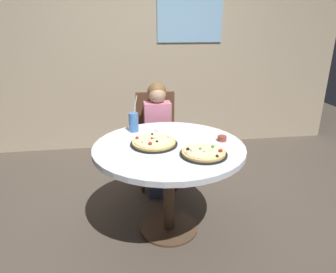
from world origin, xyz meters
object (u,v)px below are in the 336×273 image
pizza_veggie (203,153)px  soda_cup (134,122)px  pizza_cheese (154,143)px  plate_small (165,129)px  diner_child (158,144)px  dining_table (169,158)px  chair_wooden (157,133)px  sauce_bowl (222,138)px

pizza_veggie → soda_cup: bearing=128.8°
pizza_cheese → plate_small: pizza_cheese is taller
diner_child → pizza_cheese: (-0.11, -0.66, 0.28)m
diner_child → soda_cup: size_ratio=3.53×
pizza_veggie → dining_table: bearing=134.0°
plate_small → soda_cup: bearing=-179.3°
diner_child → soda_cup: bearing=-125.9°
pizza_veggie → pizza_cheese: same height
chair_wooden → plate_small: size_ratio=5.28×
chair_wooden → soda_cup: bearing=-115.4°
chair_wooden → pizza_veggie: chair_wooden is taller
dining_table → pizza_veggie: 0.32m
chair_wooden → pizza_veggie: (0.21, -1.09, 0.24)m
chair_wooden → pizza_cheese: size_ratio=2.66×
soda_cup → sauce_bowl: (0.67, -0.32, -0.06)m
pizza_veggie → pizza_cheese: size_ratio=0.93×
dining_table → soda_cup: (-0.25, 0.35, 0.19)m
dining_table → soda_cup: 0.47m
soda_cup → sauce_bowl: size_ratio=4.37×
chair_wooden → plate_small: chair_wooden is taller
soda_cup → plate_small: size_ratio=1.70×
dining_table → soda_cup: size_ratio=3.72×
soda_cup → plate_small: bearing=0.7°
diner_child → pizza_veggie: 0.97m
pizza_veggie → pizza_cheese: bearing=142.9°
dining_table → plate_small: 0.37m
plate_small → dining_table: bearing=-93.0°
diner_child → dining_table: bearing=-89.9°
dining_table → diner_child: (-0.00, 0.69, -0.16)m
pizza_veggie → plate_small: pizza_veggie is taller
chair_wooden → sauce_bowl: chair_wooden is taller
pizza_cheese → soda_cup: (-0.14, 0.32, 0.06)m
soda_cup → diner_child: bearing=54.1°
dining_table → pizza_veggie: bearing=-46.0°
chair_wooden → sauce_bowl: bearing=-63.7°
pizza_cheese → plate_small: bearing=68.4°
pizza_veggie → sauce_bowl: (0.21, 0.24, 0.00)m
dining_table → chair_wooden: chair_wooden is taller
dining_table → plate_small: size_ratio=6.33×
pizza_cheese → sauce_bowl: size_ratio=5.10×
sauce_bowl → plate_small: (-0.40, 0.33, -0.02)m
chair_wooden → sauce_bowl: (0.42, -0.85, 0.24)m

